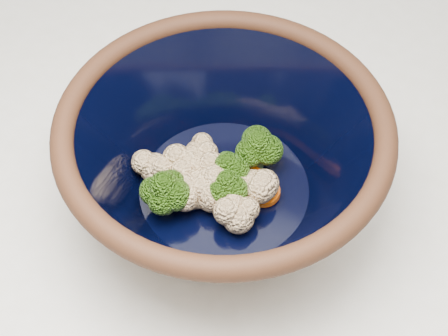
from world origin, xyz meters
TOP-DOWN VIEW (x-y plane):
  - mixing_bowl at (-0.11, 0.04)m, footprint 0.37×0.37m
  - vegetable_pile at (-0.11, 0.03)m, footprint 0.14×0.14m

SIDE VIEW (x-z plane):
  - vegetable_pile at x=-0.11m, z-range 0.92..0.98m
  - mixing_bowl at x=-0.11m, z-range 0.91..1.04m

